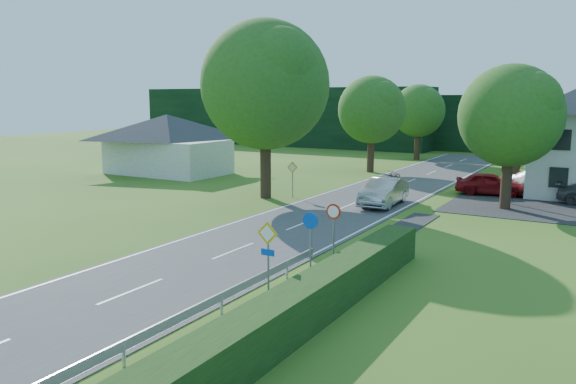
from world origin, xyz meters
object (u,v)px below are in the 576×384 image
Objects in this scene: moving_car at (384,192)px; parked_car_red at (490,184)px; streetlight at (507,133)px; parked_car_silver_a at (544,182)px; parasol at (562,185)px; motorcycle at (394,176)px.

moving_car is 8.79m from parked_car_red.
parked_car_silver_a is at bearing 69.86° from streetlight.
moving_car is at bearing 136.31° from parked_car_red.
parked_car_red is (4.90, 7.30, -0.07)m from moving_car.
moving_car is at bearing -139.19° from parasol.
streetlight is 1.69× the size of parked_car_silver_a.
parked_car_red is (-1.34, 2.57, -3.66)m from streetlight.
parked_car_silver_a is at bearing 14.21° from motorcycle.
moving_car is 10.46m from motorcycle.
parked_car_red is 0.95× the size of parked_car_silver_a.
parasol is at bearing -161.52° from parked_car_silver_a.
parked_car_silver_a is 2.10m from parasol.
streetlight is 4.67m from parked_car_red.
parasol is (3.10, 3.34, -3.54)m from streetlight.
moving_car is at bearing 121.53° from parked_car_silver_a.
parked_car_red is 2.28× the size of parasol.
parasol is at bearing 37.88° from moving_car.
streetlight is 5.77m from parasol.
streetlight is 6.46m from parked_car_silver_a.
parasol is (4.44, 0.76, 0.12)m from parked_car_red.
parked_car_red is at bearing -3.49° from motorcycle.
parasol reaches higher than motorcycle.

